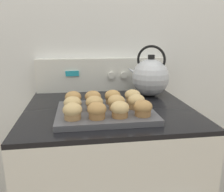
% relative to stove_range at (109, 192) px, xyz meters
% --- Properties ---
extents(wall_back, '(8.00, 0.05, 2.40)m').
position_rel_stove_range_xyz_m(wall_back, '(0.00, 0.36, 0.75)').
color(wall_back, silver).
rests_on(wall_back, ground_plane).
extents(stove_range, '(0.73, 0.70, 0.90)m').
position_rel_stove_range_xyz_m(stove_range, '(0.00, 0.00, 0.00)').
color(stove_range, silver).
rests_on(stove_range, ground_plane).
extents(control_panel, '(0.71, 0.07, 0.18)m').
position_rel_stove_range_xyz_m(control_panel, '(0.00, 0.31, 0.54)').
color(control_panel, silver).
rests_on(control_panel, stove_range).
extents(muffin_pan, '(0.39, 0.30, 0.02)m').
position_rel_stove_range_xyz_m(muffin_pan, '(-0.03, -0.12, 0.46)').
color(muffin_pan, '#4C4C51').
rests_on(muffin_pan, stove_range).
extents(muffin_r0_c0, '(0.07, 0.07, 0.06)m').
position_rel_stove_range_xyz_m(muffin_r0_c0, '(-0.15, -0.20, 0.50)').
color(muffin_r0_c0, '#A37A4C').
rests_on(muffin_r0_c0, muffin_pan).
extents(muffin_r0_c1, '(0.07, 0.07, 0.06)m').
position_rel_stove_range_xyz_m(muffin_r0_c1, '(-0.07, -0.21, 0.50)').
color(muffin_r0_c1, olive).
rests_on(muffin_r0_c1, muffin_pan).
extents(muffin_r0_c2, '(0.07, 0.07, 0.06)m').
position_rel_stove_range_xyz_m(muffin_r0_c2, '(0.02, -0.20, 0.50)').
color(muffin_r0_c2, olive).
rests_on(muffin_r0_c2, muffin_pan).
extents(muffin_r0_c3, '(0.07, 0.07, 0.06)m').
position_rel_stove_range_xyz_m(muffin_r0_c3, '(0.10, -0.20, 0.50)').
color(muffin_r0_c3, olive).
rests_on(muffin_r0_c3, muffin_pan).
extents(muffin_r1_c0, '(0.07, 0.07, 0.06)m').
position_rel_stove_range_xyz_m(muffin_r1_c0, '(-0.15, -0.11, 0.50)').
color(muffin_r1_c0, tan).
rests_on(muffin_r1_c0, muffin_pan).
extents(muffin_r1_c1, '(0.07, 0.07, 0.06)m').
position_rel_stove_range_xyz_m(muffin_r1_c1, '(-0.07, -0.12, 0.50)').
color(muffin_r1_c1, tan).
rests_on(muffin_r1_c1, muffin_pan).
extents(muffin_r1_c2, '(0.07, 0.07, 0.06)m').
position_rel_stove_range_xyz_m(muffin_r1_c2, '(0.02, -0.11, 0.50)').
color(muffin_r1_c2, tan).
rests_on(muffin_r1_c2, muffin_pan).
extents(muffin_r1_c3, '(0.07, 0.07, 0.06)m').
position_rel_stove_range_xyz_m(muffin_r1_c3, '(0.10, -0.12, 0.50)').
color(muffin_r1_c3, tan).
rests_on(muffin_r1_c3, muffin_pan).
extents(muffin_r2_c0, '(0.07, 0.07, 0.06)m').
position_rel_stove_range_xyz_m(muffin_r2_c0, '(-0.15, -0.03, 0.50)').
color(muffin_r2_c0, tan).
rests_on(muffin_r2_c0, muffin_pan).
extents(muffin_r2_c1, '(0.07, 0.07, 0.06)m').
position_rel_stove_range_xyz_m(muffin_r2_c1, '(-0.07, -0.03, 0.50)').
color(muffin_r2_c1, tan).
rests_on(muffin_r2_c1, muffin_pan).
extents(muffin_r2_c2, '(0.07, 0.07, 0.06)m').
position_rel_stove_range_xyz_m(muffin_r2_c2, '(0.02, -0.03, 0.50)').
color(muffin_r2_c2, '#A37A4C').
rests_on(muffin_r2_c2, muffin_pan).
extents(muffin_r2_c3, '(0.07, 0.07, 0.06)m').
position_rel_stove_range_xyz_m(muffin_r2_c3, '(0.10, -0.03, 0.50)').
color(muffin_r2_c3, tan).
rests_on(muffin_r2_c3, muffin_pan).
extents(tea_kettle, '(0.22, 0.19, 0.26)m').
position_rel_stove_range_xyz_m(tea_kettle, '(0.24, 0.15, 0.55)').
color(tea_kettle, silver).
rests_on(tea_kettle, stove_range).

